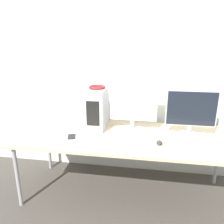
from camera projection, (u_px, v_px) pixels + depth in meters
The scene contains 11 objects.
ground_plane at pixel (120, 223), 2.13m from camera, with size 14.00×14.00×0.00m, color #47423D.
wall_back at pixel (132, 71), 2.70m from camera, with size 8.00×0.07×2.70m.
desk at pixel (126, 139), 2.34m from camera, with size 2.33×0.91×0.73m.
pc_tower at pixel (97, 108), 2.52m from camera, with size 0.20×0.44×0.45m.
headphones at pixel (97, 87), 2.44m from camera, with size 0.19×0.19×0.03m.
monitor_main at pixel (133, 105), 2.39m from camera, with size 0.53×0.23×0.55m.
monitor_right_near at pixel (191, 112), 2.24m from camera, with size 0.51×0.23×0.49m.
keyboard at pixel (131, 141), 2.17m from camera, with size 0.42×0.16×0.02m.
mouse at pixel (159, 143), 2.12m from camera, with size 0.06×0.10×0.03m.
cell_phone at pixel (72, 137), 2.28m from camera, with size 0.11×0.15×0.01m.
paper_sheet_left at pixel (69, 141), 2.19m from camera, with size 0.25×0.32×0.00m.
Camera 1 is at (0.20, -1.69, 1.67)m, focal length 35.00 mm.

